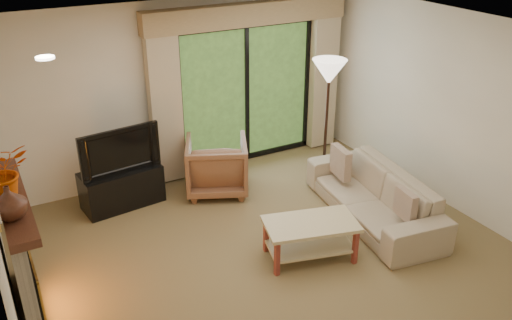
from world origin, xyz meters
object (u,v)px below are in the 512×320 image
coffee_table (310,240)px  armchair (217,166)px  sofa (374,196)px  media_console (122,187)px

coffee_table → armchair: bearing=112.2°
sofa → coffee_table: 1.27m
media_console → sofa: sofa is taller
media_console → armchair: bearing=-17.4°
media_console → armchair: (1.31, -0.25, 0.13)m
media_console → coffee_table: bearing=-61.7°
armchair → coffee_table: armchair is taller
sofa → coffee_table: (-1.22, -0.35, -0.09)m
sofa → armchair: bearing=-130.0°
media_console → coffee_table: 2.74m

